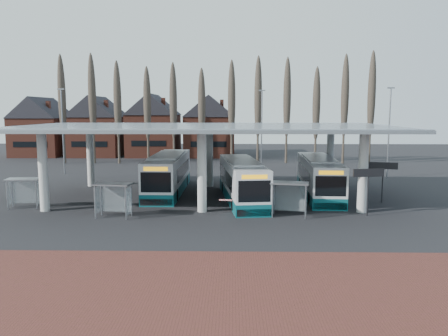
{
  "coord_description": "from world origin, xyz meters",
  "views": [
    {
      "loc": [
        2.29,
        -29.8,
        7.61
      ],
      "look_at": [
        1.57,
        7.0,
        2.74
      ],
      "focal_mm": 35.0,
      "sensor_mm": 36.0,
      "label": 1
    }
  ],
  "objects_px": {
    "bus_1": "(168,174)",
    "bus_2": "(242,181)",
    "shelter_0": "(24,186)",
    "shelter_2": "(290,191)",
    "shelter_1": "(114,192)",
    "bus_3": "(319,177)"
  },
  "relations": [
    {
      "from": "shelter_0",
      "to": "shelter_1",
      "type": "relative_size",
      "value": 0.94
    },
    {
      "from": "shelter_0",
      "to": "shelter_2",
      "type": "height_order",
      "value": "shelter_2"
    },
    {
      "from": "bus_3",
      "to": "shelter_1",
      "type": "bearing_deg",
      "value": -149.65
    },
    {
      "from": "bus_1",
      "to": "bus_2",
      "type": "height_order",
      "value": "bus_1"
    },
    {
      "from": "bus_2",
      "to": "bus_3",
      "type": "bearing_deg",
      "value": 11.18
    },
    {
      "from": "bus_2",
      "to": "shelter_2",
      "type": "relative_size",
      "value": 4.37
    },
    {
      "from": "bus_1",
      "to": "shelter_0",
      "type": "xyz_separation_m",
      "value": [
        -10.32,
        -6.88,
        0.01
      ]
    },
    {
      "from": "bus_3",
      "to": "shelter_0",
      "type": "distance_m",
      "value": 24.74
    },
    {
      "from": "shelter_1",
      "to": "shelter_2",
      "type": "xyz_separation_m",
      "value": [
        12.62,
        0.46,
        0.03
      ]
    },
    {
      "from": "shelter_1",
      "to": "shelter_2",
      "type": "height_order",
      "value": "shelter_2"
    },
    {
      "from": "bus_3",
      "to": "shelter_2",
      "type": "bearing_deg",
      "value": -111.66
    },
    {
      "from": "bus_1",
      "to": "bus_2",
      "type": "bearing_deg",
      "value": -27.68
    },
    {
      "from": "shelter_1",
      "to": "shelter_2",
      "type": "bearing_deg",
      "value": 9.42
    },
    {
      "from": "bus_2",
      "to": "bus_3",
      "type": "distance_m",
      "value": 7.33
    },
    {
      "from": "bus_1",
      "to": "shelter_2",
      "type": "bearing_deg",
      "value": -42.34
    },
    {
      "from": "bus_2",
      "to": "bus_3",
      "type": "height_order",
      "value": "bus_2"
    },
    {
      "from": "bus_2",
      "to": "shelter_1",
      "type": "xyz_separation_m",
      "value": [
        -9.3,
        -6.15,
        0.16
      ]
    },
    {
      "from": "bus_1",
      "to": "bus_3",
      "type": "distance_m",
      "value": 13.85
    },
    {
      "from": "bus_3",
      "to": "shelter_2",
      "type": "relative_size",
      "value": 4.33
    },
    {
      "from": "shelter_1",
      "to": "shelter_2",
      "type": "distance_m",
      "value": 12.62
    },
    {
      "from": "shelter_2",
      "to": "bus_3",
      "type": "bearing_deg",
      "value": 76.2
    },
    {
      "from": "shelter_0",
      "to": "shelter_2",
      "type": "xyz_separation_m",
      "value": [
        20.45,
        -2.41,
        0.12
      ]
    }
  ]
}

